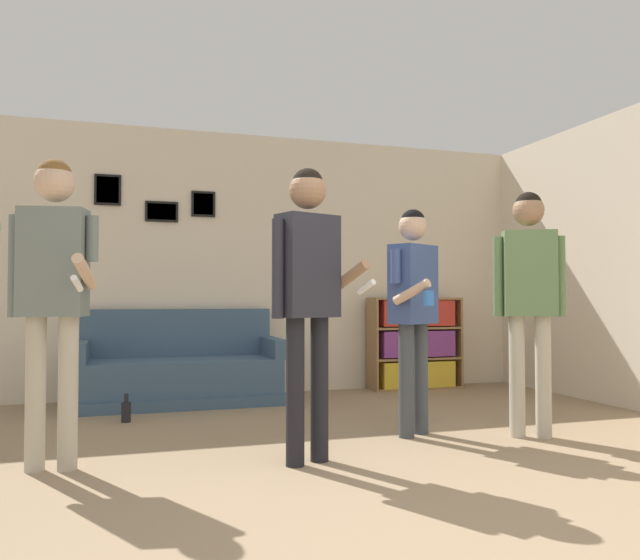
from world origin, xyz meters
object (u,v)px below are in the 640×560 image
object	(u,v)px
bookshelf	(415,343)
person_player_foreground_center	(308,279)
person_player_foreground_left	(53,276)
couch	(180,372)
person_watcher_holding_cup	(414,296)
bottle_on_floor	(126,411)
person_spectator_near_bookshelf	(529,285)

from	to	relation	value
bookshelf	person_player_foreground_center	size ratio (longest dim) A/B	0.58
person_player_foreground_left	person_player_foreground_center	bearing A→B (deg)	-11.34
couch	bookshelf	bearing A→B (deg)	4.45
couch	person_player_foreground_center	xyz separation A→B (m)	(0.54, -2.42, 0.81)
bookshelf	person_player_foreground_left	distance (m)	4.20
person_watcher_holding_cup	bottle_on_floor	bearing A→B (deg)	150.28
person_player_foreground_center	person_player_foreground_left	bearing A→B (deg)	168.66
person_player_foreground_center	person_watcher_holding_cup	distance (m)	1.08
person_player_foreground_center	person_spectator_near_bookshelf	size ratio (longest dim) A/B	1.01
couch	person_spectator_near_bookshelf	bearing A→B (deg)	-44.60
couch	person_watcher_holding_cup	bearing A→B (deg)	-52.23
person_player_foreground_center	person_watcher_holding_cup	world-z (taller)	person_player_foreground_center
bookshelf	person_player_foreground_left	xyz separation A→B (m)	(-3.44, -2.32, 0.62)
person_player_foreground_left	person_player_foreground_center	size ratio (longest dim) A/B	1.01
person_watcher_holding_cup	bottle_on_floor	xyz separation A→B (m)	(-1.97, 1.13, -0.91)
bottle_on_floor	person_player_foreground_left	bearing A→B (deg)	-107.26
person_spectator_near_bookshelf	bottle_on_floor	bearing A→B (deg)	152.45
couch	bookshelf	xyz separation A→B (m)	(2.53, 0.20, 0.20)
person_player_foreground_left	person_player_foreground_center	distance (m)	1.47
person_player_foreground_left	bottle_on_floor	distance (m)	1.74
couch	bookshelf	world-z (taller)	bookshelf
couch	bottle_on_floor	distance (m)	0.95
person_watcher_holding_cup	person_spectator_near_bookshelf	xyz separation A→B (m)	(0.76, -0.30, 0.08)
person_player_foreground_center	person_spectator_near_bookshelf	bearing A→B (deg)	6.68
person_spectator_near_bookshelf	bottle_on_floor	xyz separation A→B (m)	(-2.74, 1.43, -1.00)
person_player_foreground_left	person_player_foreground_center	xyz separation A→B (m)	(1.44, -0.29, -0.01)
couch	bottle_on_floor	world-z (taller)	couch
couch	person_watcher_holding_cup	xyz separation A→B (m)	(1.48, -1.92, 0.71)
bottle_on_floor	couch	bearing A→B (deg)	58.18
person_watcher_holding_cup	person_spectator_near_bookshelf	distance (m)	0.83
person_player_foreground_center	person_watcher_holding_cup	size ratio (longest dim) A/B	1.09
person_player_foreground_left	person_player_foreground_center	world-z (taller)	person_player_foreground_left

